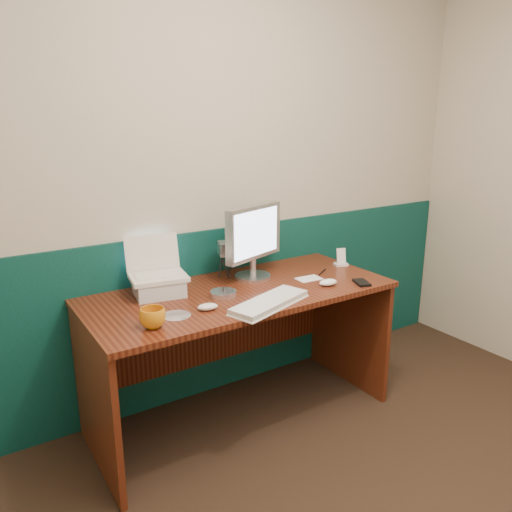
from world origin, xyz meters
TOP-DOWN VIEW (x-y plane):
  - back_wall at (0.00, 1.75)m, footprint 3.50×0.04m
  - wainscot at (0.00, 1.74)m, footprint 3.48×0.02m
  - desk at (-0.15, 1.38)m, footprint 1.60×0.70m
  - laptop_riser at (-0.53, 1.54)m, footprint 0.27×0.24m
  - laptop at (-0.53, 1.54)m, footprint 0.31×0.25m
  - monitor at (0.01, 1.52)m, footprint 0.43×0.24m
  - keyboard at (-0.15, 1.12)m, footprint 0.47×0.28m
  - mouse_right at (0.28, 1.19)m, footprint 0.11×0.07m
  - mouse_left at (-0.42, 1.23)m, footprint 0.11×0.08m
  - mug at (-0.71, 1.18)m, footprint 0.13×0.13m
  - camcorder at (-0.11, 1.61)m, footprint 0.12×0.14m
  - cd_spindle at (-0.27, 1.35)m, footprint 0.13×0.13m
  - cd_loose_a at (-0.57, 1.24)m, footprint 0.13×0.13m
  - pen at (0.40, 1.38)m, footprint 0.11×0.07m
  - papers at (0.26, 1.33)m, footprint 0.14×0.10m
  - dock at (0.59, 1.43)m, footprint 0.09×0.08m
  - music_player at (0.59, 1.43)m, footprint 0.06×0.04m
  - pda at (0.45, 1.11)m, footprint 0.10×0.13m

SIDE VIEW (x-z plane):
  - desk at x=-0.15m, z-range 0.00..0.75m
  - wainscot at x=0.00m, z-range 0.00..1.00m
  - cd_loose_a at x=-0.57m, z-range 0.75..0.75m
  - papers at x=0.26m, z-range 0.75..0.75m
  - pen at x=0.40m, z-range 0.75..0.76m
  - pda at x=0.45m, z-range 0.75..0.76m
  - dock at x=0.59m, z-range 0.75..0.76m
  - keyboard at x=-0.15m, z-range 0.75..0.78m
  - cd_spindle at x=-0.27m, z-range 0.75..0.78m
  - mouse_left at x=-0.42m, z-range 0.75..0.78m
  - mouse_right at x=0.28m, z-range 0.75..0.78m
  - laptop_riser at x=-0.53m, z-range 0.75..0.83m
  - mug at x=-0.71m, z-range 0.75..0.84m
  - music_player at x=0.59m, z-range 0.76..0.86m
  - camcorder at x=-0.11m, z-range 0.75..0.94m
  - laptop at x=-0.53m, z-range 0.83..1.06m
  - monitor at x=0.01m, z-range 0.75..1.16m
  - back_wall at x=0.00m, z-range 0.00..2.50m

